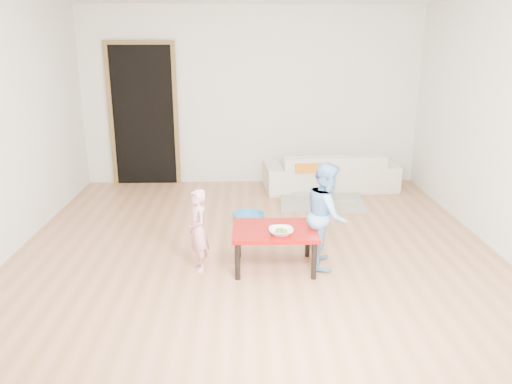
{
  "coord_description": "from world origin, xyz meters",
  "views": [
    {
      "loc": [
        -0.13,
        -4.98,
        2.11
      ],
      "look_at": [
        0.0,
        -0.2,
        0.65
      ],
      "focal_mm": 35.0,
      "sensor_mm": 36.0,
      "label": 1
    }
  ],
  "objects_px": {
    "red_table": "(274,248)",
    "bowl": "(281,232)",
    "basin": "(248,218)",
    "sofa": "(330,171)",
    "child_blue": "(327,215)",
    "child_pink": "(198,230)"
  },
  "relations": [
    {
      "from": "red_table",
      "to": "child_pink",
      "type": "height_order",
      "value": "child_pink"
    },
    {
      "from": "bowl",
      "to": "child_blue",
      "type": "relative_size",
      "value": 0.22
    },
    {
      "from": "red_table",
      "to": "bowl",
      "type": "distance_m",
      "value": 0.27
    },
    {
      "from": "child_blue",
      "to": "bowl",
      "type": "bearing_deg",
      "value": 122.88
    },
    {
      "from": "bowl",
      "to": "child_pink",
      "type": "distance_m",
      "value": 0.78
    },
    {
      "from": "red_table",
      "to": "bowl",
      "type": "relative_size",
      "value": 3.55
    },
    {
      "from": "sofa",
      "to": "child_blue",
      "type": "xyz_separation_m",
      "value": [
        -0.48,
        -2.56,
        0.23
      ]
    },
    {
      "from": "sofa",
      "to": "bowl",
      "type": "distance_m",
      "value": 2.93
    },
    {
      "from": "sofa",
      "to": "red_table",
      "type": "xyz_separation_m",
      "value": [
        -0.98,
        -2.62,
        -0.08
      ]
    },
    {
      "from": "red_table",
      "to": "basin",
      "type": "relative_size",
      "value": 2.09
    },
    {
      "from": "child_blue",
      "to": "red_table",
      "type": "bearing_deg",
      "value": 105.39
    },
    {
      "from": "child_pink",
      "to": "child_blue",
      "type": "distance_m",
      "value": 1.23
    },
    {
      "from": "child_blue",
      "to": "child_pink",
      "type": "bearing_deg",
      "value": 101.69
    },
    {
      "from": "sofa",
      "to": "child_pink",
      "type": "relative_size",
      "value": 2.39
    },
    {
      "from": "red_table",
      "to": "child_pink",
      "type": "distance_m",
      "value": 0.75
    },
    {
      "from": "child_blue",
      "to": "basin",
      "type": "bearing_deg",
      "value": 39.99
    },
    {
      "from": "sofa",
      "to": "basin",
      "type": "xyz_separation_m",
      "value": [
        -1.21,
        -1.39,
        -0.22
      ]
    },
    {
      "from": "child_pink",
      "to": "basin",
      "type": "xyz_separation_m",
      "value": [
        0.49,
        1.25,
        -0.34
      ]
    },
    {
      "from": "red_table",
      "to": "bowl",
      "type": "xyz_separation_m",
      "value": [
        0.05,
        -0.15,
        0.23
      ]
    },
    {
      "from": "sofa",
      "to": "red_table",
      "type": "height_order",
      "value": "sofa"
    },
    {
      "from": "child_pink",
      "to": "basin",
      "type": "relative_size",
      "value": 2.08
    },
    {
      "from": "child_pink",
      "to": "child_blue",
      "type": "relative_size",
      "value": 0.78
    }
  ]
}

